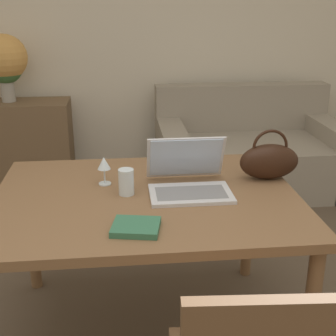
# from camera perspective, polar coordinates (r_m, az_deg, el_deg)

# --- Properties ---
(wall_back) EXTENTS (10.00, 0.06, 2.70)m
(wall_back) POSITION_cam_1_polar(r_m,az_deg,el_deg) (4.28, -5.04, 17.52)
(wall_back) COLOR beige
(wall_back) RESTS_ON ground_plane
(dining_table) EXTENTS (1.32, 1.01, 0.72)m
(dining_table) POSITION_cam_1_polar(r_m,az_deg,el_deg) (2.08, -2.64, -5.18)
(dining_table) COLOR brown
(dining_table) RESTS_ON ground_plane
(couch) EXTENTS (1.53, 0.94, 0.82)m
(couch) POSITION_cam_1_polar(r_m,az_deg,el_deg) (4.04, 9.79, 1.69)
(couch) COLOR gray
(couch) RESTS_ON ground_plane
(sideboard) EXTENTS (1.04, 0.40, 0.72)m
(sideboard) POSITION_cam_1_polar(r_m,az_deg,el_deg) (4.22, -18.75, 2.82)
(sideboard) COLOR brown
(sideboard) RESTS_ON ground_plane
(laptop) EXTENTS (0.36, 0.34, 0.23)m
(laptop) POSITION_cam_1_polar(r_m,az_deg,el_deg) (2.09, 2.48, -1.00)
(laptop) COLOR silver
(laptop) RESTS_ON dining_table
(drinking_glass) EXTENTS (0.07, 0.07, 0.12)m
(drinking_glass) POSITION_cam_1_polar(r_m,az_deg,el_deg) (2.04, -5.11, -1.70)
(drinking_glass) COLOR silver
(drinking_glass) RESTS_ON dining_table
(wine_glass) EXTENTS (0.06, 0.06, 0.13)m
(wine_glass) POSITION_cam_1_polar(r_m,az_deg,el_deg) (2.14, -7.81, 0.37)
(wine_glass) COLOR silver
(wine_glass) RESTS_ON dining_table
(handbag) EXTENTS (0.28, 0.12, 0.24)m
(handbag) POSITION_cam_1_polar(r_m,az_deg,el_deg) (2.24, 12.23, 0.88)
(handbag) COLOR black
(handbag) RESTS_ON dining_table
(flower_vase) EXTENTS (0.37, 0.37, 0.55)m
(flower_vase) POSITION_cam_1_polar(r_m,az_deg,el_deg) (4.09, -19.30, 12.20)
(flower_vase) COLOR #9E998E
(flower_vase) RESTS_ON sideboard
(book) EXTENTS (0.20, 0.18, 0.02)m
(book) POSITION_cam_1_polar(r_m,az_deg,el_deg) (1.75, -3.93, -7.19)
(book) COLOR #336B4C
(book) RESTS_ON dining_table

